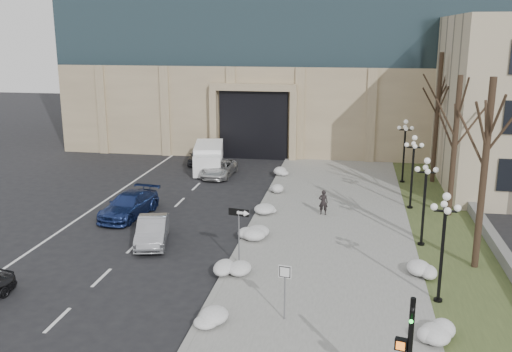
# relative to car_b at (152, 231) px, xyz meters

# --- Properties ---
(sidewalk) EXTENTS (9.00, 40.00, 0.12)m
(sidewalk) POSITION_rel_car_b_xyz_m (9.19, 3.43, -0.64)
(sidewalk) COLOR #969691
(sidewalk) RESTS_ON ground
(curb) EXTENTS (0.30, 40.00, 0.14)m
(curb) POSITION_rel_car_b_xyz_m (4.69, 3.43, -0.63)
(curb) COLOR #969691
(curb) RESTS_ON ground
(grass_strip) EXTENTS (4.00, 40.00, 0.10)m
(grass_strip) POSITION_rel_car_b_xyz_m (15.69, 3.43, -0.65)
(grass_strip) COLOR #3B4924
(grass_strip) RESTS_ON ground
(stone_wall) EXTENTS (0.50, 30.00, 0.70)m
(stone_wall) POSITION_rel_car_b_xyz_m (17.69, 5.43, -0.35)
(stone_wall) COLOR slate
(stone_wall) RESTS_ON ground
(car_b) EXTENTS (2.49, 4.51, 1.41)m
(car_b) POSITION_rel_car_b_xyz_m (0.00, 0.00, 0.00)
(car_b) COLOR #9A9CA1
(car_b) RESTS_ON ground
(car_c) EXTENTS (2.73, 5.24, 1.45)m
(car_c) POSITION_rel_car_b_xyz_m (-2.93, 4.08, 0.02)
(car_c) COLOR navy
(car_c) RESTS_ON ground
(car_d) EXTENTS (2.26, 4.64, 1.27)m
(car_d) POSITION_rel_car_b_xyz_m (0.15, 14.66, -0.07)
(car_d) COLOR #BEBEBE
(car_d) RESTS_ON ground
(car_e) EXTENTS (1.92, 4.26, 1.42)m
(car_e) POSITION_rel_car_b_xyz_m (-2.45, 18.84, 0.01)
(car_e) COLOR #2E2F33
(car_e) RESTS_ON ground
(pedestrian) EXTENTS (0.58, 0.40, 1.53)m
(pedestrian) POSITION_rel_car_b_xyz_m (8.65, 6.12, 0.18)
(pedestrian) COLOR black
(pedestrian) RESTS_ON sidewalk
(box_truck) EXTENTS (3.36, 6.58, 1.99)m
(box_truck) POSITION_rel_car_b_xyz_m (-1.21, 16.70, 0.26)
(box_truck) COLOR white
(box_truck) RESTS_ON ground
(one_way_sign) EXTENTS (1.07, 0.41, 2.88)m
(one_way_sign) POSITION_rel_car_b_xyz_m (5.29, -2.25, 1.67)
(one_way_sign) COLOR slate
(one_way_sign) RESTS_ON ground
(keep_sign) EXTENTS (0.50, 0.13, 2.34)m
(keep_sign) POSITION_rel_car_b_xyz_m (7.91, -7.20, 1.02)
(keep_sign) COLOR slate
(keep_sign) RESTS_ON ground
(snow_clump_b) EXTENTS (1.10, 1.60, 0.36)m
(snow_clump_b) POSITION_rel_car_b_xyz_m (4.90, -8.00, -0.40)
(snow_clump_b) COLOR silver
(snow_clump_b) RESTS_ON sidewalk
(snow_clump_c) EXTENTS (1.10, 1.60, 0.36)m
(snow_clump_c) POSITION_rel_car_b_xyz_m (5.01, -3.46, -0.40)
(snow_clump_c) COLOR silver
(snow_clump_c) RESTS_ON sidewalk
(snow_clump_d) EXTENTS (1.10, 1.60, 0.36)m
(snow_clump_d) POSITION_rel_car_b_xyz_m (5.03, 1.37, -0.40)
(snow_clump_d) COLOR silver
(snow_clump_d) RESTS_ON sidewalk
(snow_clump_e) EXTENTS (1.10, 1.60, 0.36)m
(snow_clump_e) POSITION_rel_car_b_xyz_m (5.33, 5.87, -0.40)
(snow_clump_e) COLOR silver
(snow_clump_e) RESTS_ON sidewalk
(snow_clump_f) EXTENTS (1.10, 1.60, 0.36)m
(snow_clump_f) POSITION_rel_car_b_xyz_m (5.35, 10.51, -0.40)
(snow_clump_f) COLOR silver
(snow_clump_f) RESTS_ON sidewalk
(snow_clump_g) EXTENTS (1.10, 1.60, 0.36)m
(snow_clump_g) POSITION_rel_car_b_xyz_m (4.87, 15.01, -0.40)
(snow_clump_g) COLOR silver
(snow_clump_g) RESTS_ON sidewalk
(snow_clump_h) EXTENTS (1.10, 1.60, 0.36)m
(snow_clump_h) POSITION_rel_car_b_xyz_m (13.46, -7.92, -0.40)
(snow_clump_h) COLOR silver
(snow_clump_h) RESTS_ON sidewalk
(snow_clump_i) EXTENTS (1.10, 1.60, 0.36)m
(snow_clump_i) POSITION_rel_car_b_xyz_m (13.46, -1.93, -0.40)
(snow_clump_i) COLOR silver
(snow_clump_i) RESTS_ON sidewalk
(lamppost_a) EXTENTS (1.18, 1.18, 4.76)m
(lamppost_a) POSITION_rel_car_b_xyz_m (13.99, -4.57, 2.37)
(lamppost_a) COLOR black
(lamppost_a) RESTS_ON ground
(lamppost_b) EXTENTS (1.18, 1.18, 4.76)m
(lamppost_b) POSITION_rel_car_b_xyz_m (13.99, 1.93, 2.37)
(lamppost_b) COLOR black
(lamppost_b) RESTS_ON ground
(lamppost_c) EXTENTS (1.18, 1.18, 4.76)m
(lamppost_c) POSITION_rel_car_b_xyz_m (13.99, 8.43, 2.37)
(lamppost_c) COLOR black
(lamppost_c) RESTS_ON ground
(lamppost_d) EXTENTS (1.18, 1.18, 4.76)m
(lamppost_d) POSITION_rel_car_b_xyz_m (13.99, 14.93, 2.37)
(lamppost_d) COLOR black
(lamppost_d) RESTS_ON ground
(tree_near) EXTENTS (3.20, 3.20, 9.00)m
(tree_near) POSITION_rel_car_b_xyz_m (16.19, -0.57, 5.12)
(tree_near) COLOR black
(tree_near) RESTS_ON ground
(tree_mid) EXTENTS (3.20, 3.20, 8.50)m
(tree_mid) POSITION_rel_car_b_xyz_m (16.19, 7.43, 4.80)
(tree_mid) COLOR black
(tree_mid) RESTS_ON ground
(tree_far) EXTENTS (3.20, 3.20, 9.50)m
(tree_far) POSITION_rel_car_b_xyz_m (16.19, 15.43, 5.45)
(tree_far) COLOR black
(tree_far) RESTS_ON ground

